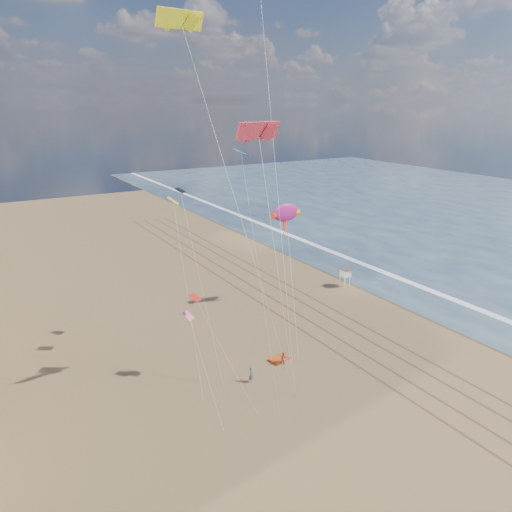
{
  "coord_description": "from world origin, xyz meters",
  "views": [
    {
      "loc": [
        -34.65,
        -22.46,
        27.16
      ],
      "look_at": [
        -5.9,
        26.0,
        9.5
      ],
      "focal_mm": 35.0,
      "sensor_mm": 36.0,
      "label": 1
    }
  ],
  "objects_px": {
    "show_kite": "(286,213)",
    "kite_flyer_b": "(284,358)",
    "grounded_kite": "(279,359)",
    "lifeguard_stand": "(345,273)",
    "kite_flyer_a": "(251,374)"
  },
  "relations": [
    {
      "from": "lifeguard_stand",
      "to": "kite_flyer_a",
      "type": "xyz_separation_m",
      "value": [
        -25.81,
        -16.07,
        -1.35
      ]
    },
    {
      "from": "show_kite",
      "to": "kite_flyer_b",
      "type": "distance_m",
      "value": 21.15
    },
    {
      "from": "kite_flyer_a",
      "to": "kite_flyer_b",
      "type": "height_order",
      "value": "kite_flyer_a"
    },
    {
      "from": "kite_flyer_b",
      "to": "grounded_kite",
      "type": "bearing_deg",
      "value": 96.82
    },
    {
      "from": "grounded_kite",
      "to": "show_kite",
      "type": "xyz_separation_m",
      "value": [
        9.54,
        13.33,
        12.68
      ]
    },
    {
      "from": "grounded_kite",
      "to": "kite_flyer_a",
      "type": "relative_size",
      "value": 1.34
    },
    {
      "from": "show_kite",
      "to": "lifeguard_stand",
      "type": "bearing_deg",
      "value": 2.37
    },
    {
      "from": "kite_flyer_a",
      "to": "grounded_kite",
      "type": "bearing_deg",
      "value": -10.77
    },
    {
      "from": "lifeguard_stand",
      "to": "kite_flyer_a",
      "type": "height_order",
      "value": "lifeguard_stand"
    },
    {
      "from": "lifeguard_stand",
      "to": "grounded_kite",
      "type": "xyz_separation_m",
      "value": [
        -20.91,
        -13.8,
        -2.05
      ]
    },
    {
      "from": "lifeguard_stand",
      "to": "kite_flyer_b",
      "type": "relative_size",
      "value": 1.92
    },
    {
      "from": "grounded_kite",
      "to": "kite_flyer_b",
      "type": "xyz_separation_m",
      "value": [
        -0.17,
        -1.07,
        0.61
      ]
    },
    {
      "from": "lifeguard_stand",
      "to": "show_kite",
      "type": "relative_size",
      "value": 0.14
    },
    {
      "from": "kite_flyer_a",
      "to": "kite_flyer_b",
      "type": "distance_m",
      "value": 4.87
    },
    {
      "from": "lifeguard_stand",
      "to": "show_kite",
      "type": "xyz_separation_m",
      "value": [
        -11.37,
        -0.47,
        10.63
      ]
    }
  ]
}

